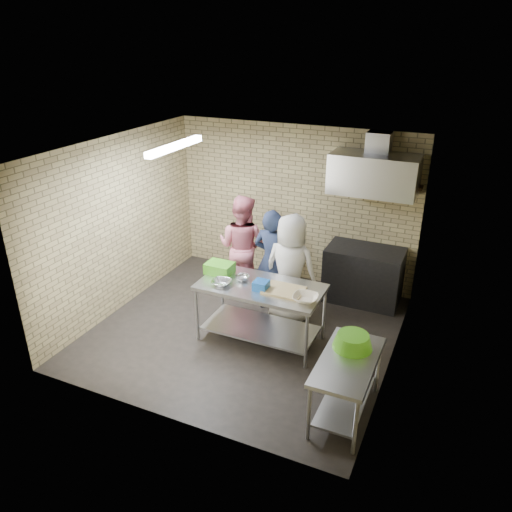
{
  "coord_description": "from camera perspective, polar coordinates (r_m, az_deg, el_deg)",
  "views": [
    {
      "loc": [
        2.73,
        -5.63,
        4.04
      ],
      "look_at": [
        0.1,
        0.2,
        1.15
      ],
      "focal_mm": 34.95,
      "sensor_mm": 36.0,
      "label": 1
    }
  ],
  "objects": [
    {
      "name": "back_wall",
      "position": [
        8.54,
        4.38,
        5.88
      ],
      "size": [
        4.2,
        0.06,
        2.7
      ],
      "primitive_type": "cube",
      "color": "tan",
      "rests_on": "ground"
    },
    {
      "name": "woman_pink",
      "position": [
        8.08,
        -1.6,
        1.12
      ],
      "size": [
        0.85,
        0.66,
        1.72
      ],
      "primitive_type": "imported",
      "rotation": [
        0.0,
        0.0,
        3.13
      ],
      "color": "#D57184",
      "rests_on": "floor"
    },
    {
      "name": "hood_duct",
      "position": [
        7.75,
        13.9,
        12.54
      ],
      "size": [
        0.35,
        0.3,
        0.3
      ],
      "primitive_type": "cube",
      "color": "#A5A8AD",
      "rests_on": "back_wall"
    },
    {
      "name": "woman_white",
      "position": [
        7.37,
        3.97,
        -1.49
      ],
      "size": [
        0.85,
        0.57,
        1.68
      ],
      "primitive_type": "imported",
      "rotation": [
        0.0,
        0.0,
        3.09
      ],
      "color": "silver",
      "rests_on": "floor"
    },
    {
      "name": "blue_tub",
      "position": [
        6.71,
        0.58,
        -3.38
      ],
      "size": [
        0.19,
        0.19,
        0.12
      ],
      "primitive_type": "cube",
      "color": "#1755AD",
      "rests_on": "prep_table"
    },
    {
      "name": "green_crate",
      "position": [
        7.18,
        -4.2,
        -1.38
      ],
      "size": [
        0.38,
        0.29,
        0.15
      ],
      "primitive_type": "cube",
      "color": "#3F9F1D",
      "rests_on": "prep_table"
    },
    {
      "name": "floor",
      "position": [
        7.45,
        -1.35,
        -8.54
      ],
      "size": [
        4.2,
        4.2,
        0.0
      ],
      "primitive_type": "plane",
      "color": "black",
      "rests_on": "ground"
    },
    {
      "name": "wall_shelf",
      "position": [
        7.89,
        15.65,
        7.82
      ],
      "size": [
        0.8,
        0.2,
        0.04
      ],
      "primitive_type": "cube",
      "color": "#3F2B19",
      "rests_on": "back_wall"
    },
    {
      "name": "left_wall",
      "position": [
        7.89,
        -15.36,
        3.49
      ],
      "size": [
        0.06,
        4.0,
        2.7
      ],
      "primitive_type": "cube",
      "color": "tan",
      "rests_on": "ground"
    },
    {
      "name": "fluorescent_fixture",
      "position": [
        6.9,
        -9.26,
        12.29
      ],
      "size": [
        0.1,
        1.25,
        0.08
      ],
      "primitive_type": "cube",
      "color": "white",
      "rests_on": "ceiling"
    },
    {
      "name": "cutting_board",
      "position": [
        6.7,
        3.21,
        -3.94
      ],
      "size": [
        0.53,
        0.4,
        0.03
      ],
      "primitive_type": "cube",
      "color": "#D6B97B",
      "rests_on": "prep_table"
    },
    {
      "name": "green_basin",
      "position": [
        5.84,
        11.01,
        -9.53
      ],
      "size": [
        0.46,
        0.46,
        0.17
      ],
      "primitive_type": null,
      "color": "#59C626",
      "rests_on": "side_counter"
    },
    {
      "name": "front_wall",
      "position": [
        5.28,
        -10.95,
        -6.81
      ],
      "size": [
        4.2,
        0.06,
        2.7
      ],
      "primitive_type": "cube",
      "color": "tan",
      "rests_on": "ground"
    },
    {
      "name": "ceramic_bowl",
      "position": [
        6.48,
        5.69,
        -4.82
      ],
      "size": [
        0.35,
        0.35,
        0.08
      ],
      "primitive_type": "imported",
      "rotation": [
        0.0,
        0.0,
        0.07
      ],
      "color": "beige",
      "rests_on": "prep_table"
    },
    {
      "name": "stove",
      "position": [
        8.24,
        12.18,
        -2.13
      ],
      "size": [
        1.2,
        0.7,
        0.9
      ],
      "primitive_type": "cube",
      "color": "black",
      "rests_on": "floor"
    },
    {
      "name": "prep_table",
      "position": [
        7.05,
        0.52,
        -6.5
      ],
      "size": [
        1.72,
        0.86,
        0.86
      ],
      "primitive_type": "cube",
      "color": "silver",
      "rests_on": "floor"
    },
    {
      "name": "range_hood",
      "position": [
        7.71,
        13.34,
        9.08
      ],
      "size": [
        1.3,
        0.6,
        0.6
      ],
      "primitive_type": "cube",
      "color": "silver",
      "rests_on": "back_wall"
    },
    {
      "name": "side_counter",
      "position": [
        5.9,
        10.23,
        -14.54
      ],
      "size": [
        0.6,
        1.2,
        0.75
      ],
      "primitive_type": "cube",
      "color": "silver",
      "rests_on": "floor"
    },
    {
      "name": "man_navy",
      "position": [
        7.63,
        1.8,
        -0.59
      ],
      "size": [
        0.64,
        0.46,
        1.66
      ],
      "primitive_type": "imported",
      "rotation": [
        0.0,
        0.0,
        3.04
      ],
      "color": "#161D37",
      "rests_on": "floor"
    },
    {
      "name": "right_wall",
      "position": [
        6.27,
        16.12,
        -2.12
      ],
      "size": [
        0.06,
        4.0,
        2.7
      ],
      "primitive_type": "cube",
      "color": "tan",
      "rests_on": "ground"
    },
    {
      "name": "mixing_bowl_a",
      "position": [
        6.86,
        -3.97,
        -3.06
      ],
      "size": [
        0.29,
        0.29,
        0.07
      ],
      "primitive_type": "imported",
      "rotation": [
        0.0,
        0.0,
        0.07
      ],
      "color": "#B0B4B7",
      "rests_on": "prep_table"
    },
    {
      "name": "mixing_bowl_b",
      "position": [
        6.98,
        -1.56,
        -2.53
      ],
      "size": [
        0.22,
        0.22,
        0.06
      ],
      "primitive_type": "imported",
      "rotation": [
        0.0,
        0.0,
        0.07
      ],
      "color": "#B3B5BA",
      "rests_on": "prep_table"
    },
    {
      "name": "bottle_red",
      "position": [
        7.9,
        13.94,
        8.85
      ],
      "size": [
        0.07,
        0.07,
        0.18
      ],
      "primitive_type": "cylinder",
      "color": "#B22619",
      "rests_on": "wall_shelf"
    },
    {
      "name": "ceiling",
      "position": [
        6.4,
        -1.59,
        12.21
      ],
      "size": [
        4.2,
        4.2,
        0.0
      ],
      "primitive_type": "plane",
      "rotation": [
        3.14,
        0.0,
        0.0
      ],
      "color": "black",
      "rests_on": "ground"
    },
    {
      "name": "bottle_green",
      "position": [
        7.85,
        16.81,
        8.31
      ],
      "size": [
        0.06,
        0.06,
        0.15
      ],
      "primitive_type": "cylinder",
      "color": "green",
      "rests_on": "wall_shelf"
    }
  ]
}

